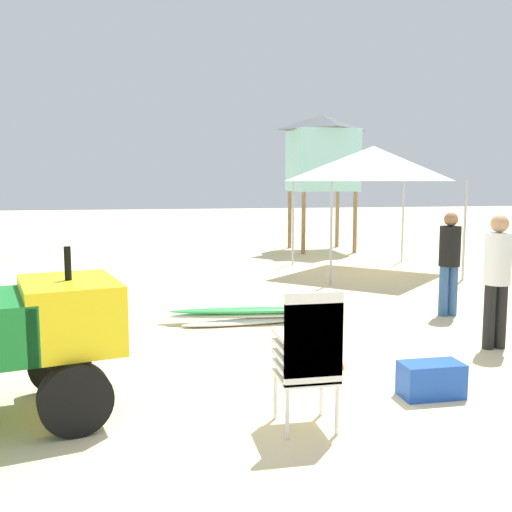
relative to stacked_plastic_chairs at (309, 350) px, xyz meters
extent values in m
plane|color=beige|center=(0.33, 0.68, -0.70)|extent=(80.00, 80.00, 0.00)
cube|color=yellow|center=(-1.97, 0.86, 0.20)|extent=(1.04, 1.26, 0.60)
cylinder|color=black|center=(-1.97, 0.86, 0.65)|extent=(0.07, 0.07, 0.30)
cylinder|color=black|center=(-2.14, 1.38, -0.40)|extent=(0.63, 0.32, 0.60)
cylinder|color=black|center=(-1.88, 0.31, -0.40)|extent=(0.63, 0.32, 0.60)
cube|color=white|center=(0.00, 0.10, -0.26)|extent=(0.48, 0.48, 0.04)
cube|color=white|center=(0.00, -0.12, -0.06)|extent=(0.48, 0.04, 0.40)
cube|color=white|center=(0.00, 0.10, -0.17)|extent=(0.48, 0.48, 0.04)
cube|color=white|center=(0.00, -0.12, 0.03)|extent=(0.48, 0.04, 0.40)
cube|color=white|center=(0.00, 0.10, -0.08)|extent=(0.48, 0.48, 0.04)
cube|color=white|center=(0.00, -0.12, 0.12)|extent=(0.48, 0.04, 0.40)
cube|color=white|center=(0.00, 0.10, 0.01)|extent=(0.48, 0.48, 0.04)
cube|color=white|center=(0.00, -0.12, 0.21)|extent=(0.48, 0.04, 0.40)
cube|color=white|center=(0.00, 0.10, 0.10)|extent=(0.48, 0.48, 0.04)
cube|color=white|center=(0.00, -0.12, 0.30)|extent=(0.48, 0.04, 0.40)
cylinder|color=white|center=(0.21, 0.31, -0.49)|extent=(0.04, 0.04, 0.42)
cylinder|color=white|center=(-0.21, 0.31, -0.49)|extent=(0.04, 0.04, 0.42)
cylinder|color=white|center=(0.21, -0.11, -0.49)|extent=(0.04, 0.04, 0.42)
cylinder|color=white|center=(-0.21, -0.11, -0.49)|extent=(0.04, 0.04, 0.42)
ellipsoid|color=white|center=(0.20, 3.74, -0.66)|extent=(1.99, 0.40, 0.08)
ellipsoid|color=white|center=(0.11, 3.85, -0.58)|extent=(2.44, 0.59, 0.08)
ellipsoid|color=green|center=(0.27, 3.76, -0.50)|extent=(2.45, 0.55, 0.08)
cylinder|color=black|center=(2.89, 1.90, -0.29)|extent=(0.14, 0.14, 0.81)
cylinder|color=black|center=(3.05, 1.90, -0.29)|extent=(0.14, 0.14, 0.81)
cylinder|color=white|center=(2.97, 1.90, 0.43)|extent=(0.32, 0.32, 0.64)
sphere|color=tan|center=(2.97, 1.90, 0.86)|extent=(0.22, 0.22, 0.22)
cylinder|color=#33598C|center=(3.26, 3.68, -0.31)|extent=(0.14, 0.14, 0.78)
cylinder|color=#33598C|center=(3.42, 3.68, -0.31)|extent=(0.14, 0.14, 0.78)
cylinder|color=black|center=(3.34, 3.68, 0.39)|extent=(0.32, 0.32, 0.62)
sphere|color=#9E6B47|center=(3.34, 3.68, 0.80)|extent=(0.21, 0.21, 0.21)
cylinder|color=#B2B2B7|center=(2.44, 6.67, 0.34)|extent=(0.05, 0.05, 2.08)
cylinder|color=#B2B2B7|center=(5.38, 6.67, 0.34)|extent=(0.05, 0.05, 2.08)
cylinder|color=#B2B2B7|center=(2.44, 9.61, 0.34)|extent=(0.05, 0.05, 2.08)
cylinder|color=#B2B2B7|center=(5.38, 9.61, 0.34)|extent=(0.05, 0.05, 2.08)
pyramid|color=silver|center=(3.91, 8.14, 1.78)|extent=(2.93, 2.93, 0.78)
cylinder|color=olive|center=(3.32, 11.70, 0.19)|extent=(0.12, 0.12, 1.78)
cylinder|color=olive|center=(4.88, 11.70, 0.19)|extent=(0.12, 0.12, 1.78)
cylinder|color=olive|center=(3.32, 13.26, 0.19)|extent=(0.12, 0.12, 1.78)
cylinder|color=olive|center=(4.88, 13.26, 0.19)|extent=(0.12, 0.12, 1.78)
cube|color=#9CDFD9|center=(4.10, 12.48, 1.99)|extent=(1.80, 1.80, 1.80)
pyramid|color=#4C5156|center=(4.10, 12.48, 3.11)|extent=(1.98, 1.98, 0.45)
cone|color=orange|center=(0.70, 1.57, -0.44)|extent=(0.36, 0.36, 0.52)
cube|color=blue|center=(1.39, 0.53, -0.53)|extent=(0.60, 0.32, 0.34)
camera|label=1|loc=(-1.36, -4.50, 1.37)|focal=41.28mm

